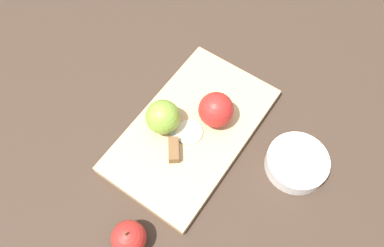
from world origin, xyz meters
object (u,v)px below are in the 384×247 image
Objects in this scene: apple_whole at (130,239)px; apple_half_left at (216,110)px; bowl at (297,162)px; apple_half_right at (163,117)px; knife at (174,147)px.

apple_half_left is at bearing 173.81° from apple_whole.
bowl is at bearing 141.38° from apple_whole.
apple_half_right is 0.96× the size of apple_whole.
apple_half_left is at bearing 12.38° from apple_half_right.
knife is 0.22m from apple_whole.
knife is at bearing -70.94° from bowl.
apple_half_right is (0.07, -0.10, -0.00)m from apple_half_left.
apple_half_left is 0.13m from knife.
apple_half_right is 0.28m from apple_whole.
apple_whole is at bearing -98.78° from apple_half_right.
bowl is (-0.31, 0.25, -0.01)m from apple_whole.
apple_half_right is at bearing -81.29° from bowl.
apple_half_right is at bearing 22.12° from apple_half_left.
knife is at bearing -175.92° from apple_whole.
apple_half_right is 0.59× the size of knife.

